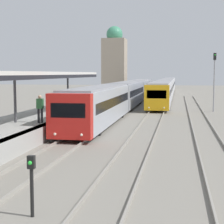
# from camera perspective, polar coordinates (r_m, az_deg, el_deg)

# --- Properties ---
(platform_canopy) EXTENTS (4.00, 27.28, 3.06)m
(platform_canopy) POSITION_cam_1_polar(r_m,az_deg,el_deg) (23.13, -14.55, 5.69)
(platform_canopy) COLOR beige
(platform_canopy) RESTS_ON station_platform
(person_on_platform) EXTENTS (0.40, 0.22, 1.66)m
(person_on_platform) POSITION_cam_1_polar(r_m,az_deg,el_deg) (22.76, -10.91, 0.74)
(person_on_platform) COLOR #2D2D33
(person_on_platform) RESTS_ON station_platform
(train_near) EXTENTS (2.55, 46.62, 2.93)m
(train_near) POSITION_cam_1_polar(r_m,az_deg,el_deg) (43.38, 2.21, 2.88)
(train_near) COLOR red
(train_near) RESTS_ON ground_plane
(train_far) EXTENTS (2.47, 57.41, 2.90)m
(train_far) POSITION_cam_1_polar(r_m,az_deg,el_deg) (65.41, 8.26, 3.83)
(train_far) COLOR gold
(train_far) RESTS_ON ground_plane
(signal_post_near) EXTENTS (0.20, 0.21, 1.71)m
(signal_post_near) POSITION_cam_1_polar(r_m,az_deg,el_deg) (10.54, -12.16, -9.93)
(signal_post_near) COLOR black
(signal_post_near) RESTS_ON ground_plane
(signal_mast_far) EXTENTS (0.28, 0.29, 5.97)m
(signal_mast_far) POSITION_cam_1_polar(r_m,az_deg,el_deg) (39.47, 15.33, 5.36)
(signal_mast_far) COLOR gray
(signal_mast_far) RESTS_ON ground_plane
(distant_domed_building) EXTENTS (4.00, 4.00, 12.13)m
(distant_domed_building) POSITION_cam_1_polar(r_m,az_deg,el_deg) (66.35, 0.39, 7.44)
(distant_domed_building) COLOR gray
(distant_domed_building) RESTS_ON ground_plane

